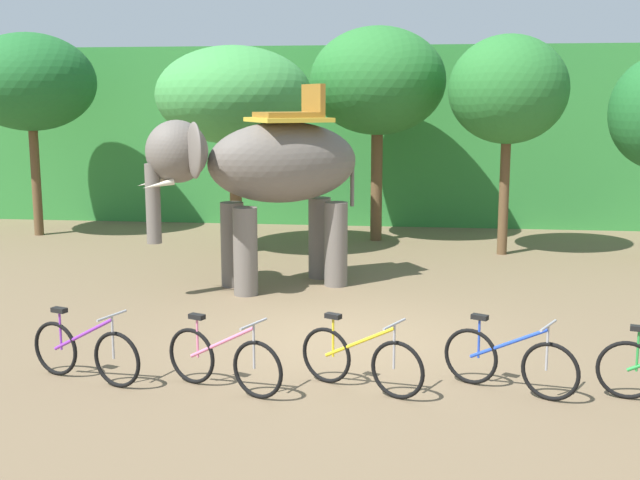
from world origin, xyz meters
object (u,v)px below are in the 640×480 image
(tree_center, at_px, (234,96))
(bike_pink, at_px, (223,360))
(bike_yellow, at_px, (361,360))
(tree_center_left, at_px, (378,82))
(elephant, at_px, (267,171))
(bike_purple, at_px, (85,352))
(tree_right, at_px, (508,90))
(tree_center_right, at_px, (30,83))
(bike_blue, at_px, (509,361))

(tree_center, relative_size, bike_pink, 2.95)
(tree_center, relative_size, bike_yellow, 3.01)
(tree_center_left, relative_size, bike_yellow, 3.38)
(tree_center, bearing_deg, tree_center_left, 34.22)
(elephant, xyz_separation_m, bike_yellow, (2.14, -5.21, -1.82))
(bike_pink, bearing_deg, bike_purple, 176.42)
(tree_right, bearing_deg, bike_purple, -123.13)
(tree_center_right, bearing_deg, bike_pink, -54.36)
(elephant, distance_m, bike_yellow, 5.92)
(bike_yellow, relative_size, bike_blue, 1.01)
(tree_center, xyz_separation_m, bike_blue, (5.28, -8.35, -3.19))
(tree_right, height_order, bike_blue, tree_right)
(tree_center_right, bearing_deg, elephant, -35.86)
(bike_purple, bearing_deg, bike_blue, 2.98)
(tree_center, xyz_separation_m, elephant, (1.36, -3.31, -1.38))
(bike_purple, bearing_deg, bike_yellow, 1.69)
(tree_right, xyz_separation_m, elephant, (-4.71, -3.91, -1.50))
(bike_blue, bearing_deg, tree_center_left, 101.78)
(bike_yellow, bearing_deg, tree_center, 112.33)
(tree_center_right, height_order, bike_yellow, tree_center_right)
(bike_pink, bearing_deg, elephant, 95.16)
(tree_center, height_order, bike_purple, tree_center)
(bike_purple, relative_size, bike_blue, 1.06)
(tree_center_left, distance_m, bike_pink, 11.47)
(bike_purple, relative_size, bike_pink, 1.03)
(tree_center_right, xyz_separation_m, elephant, (7.06, -5.10, -1.72))
(bike_pink, bearing_deg, tree_center, 101.96)
(bike_pink, distance_m, bike_blue, 3.45)
(bike_yellow, bearing_deg, tree_center_right, 131.73)
(tree_center_right, distance_m, bike_pink, 13.43)
(tree_center_right, distance_m, elephant, 8.88)
(tree_right, distance_m, bike_blue, 9.58)
(tree_center, height_order, bike_pink, tree_center)
(tree_center_right, relative_size, tree_right, 1.05)
(tree_center_left, bearing_deg, tree_center, -145.78)
(bike_purple, bearing_deg, tree_center, 90.34)
(elephant, xyz_separation_m, bike_blue, (3.92, -5.04, -1.82))
(tree_center_left, xyz_separation_m, bike_purple, (-3.05, -10.73, -3.54))
(tree_center, bearing_deg, elephant, -67.64)
(tree_center_left, relative_size, bike_pink, 3.31)
(tree_center_right, relative_size, bike_pink, 3.26)
(bike_purple, height_order, bike_pink, same)
(elephant, distance_m, bike_blue, 6.64)
(bike_blue, bearing_deg, elephant, 127.87)
(tree_right, relative_size, bike_yellow, 3.17)
(tree_right, height_order, elephant, tree_right)
(tree_right, bearing_deg, bike_pink, -114.33)
(elephant, height_order, bike_blue, elephant)
(tree_center_right, bearing_deg, tree_center, -17.50)
(tree_center_right, distance_m, bike_purple, 12.41)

